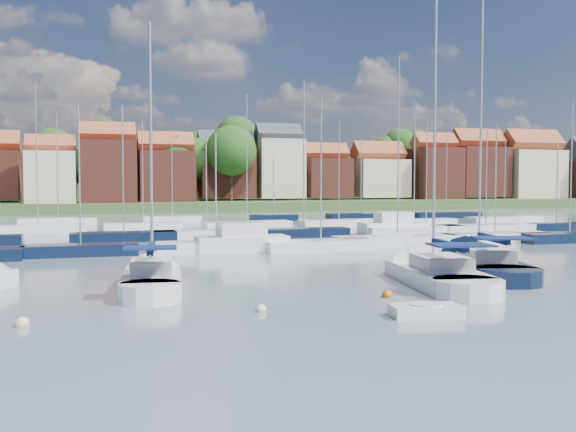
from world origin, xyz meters
name	(u,v)px	position (x,y,z in m)	size (l,w,h in m)	color
ground	(248,231)	(0.00, 40.00, 0.00)	(260.00, 260.00, 0.00)	#4F636B
sailboat_left	(153,279)	(-13.38, 5.37, 0.36)	(3.99, 10.77, 14.35)	silver
sailboat_centre	(426,273)	(1.15, 3.25, 0.35)	(5.36, 12.92, 16.99)	silver
sailboat_navy	(472,264)	(5.85, 6.01, 0.35)	(6.60, 13.41, 17.88)	black
tender	(426,311)	(-3.75, -5.48, 0.23)	(2.93, 1.68, 0.60)	silver
buoy_a	(22,326)	(-18.84, -2.65, 0.00)	(0.52, 0.52, 0.52)	beige
buoy_b	(261,312)	(-9.75, -2.68, 0.00)	(0.44, 0.44, 0.44)	beige
buoy_c	(387,297)	(-3.29, -1.08, 0.00)	(0.49, 0.49, 0.49)	#D85914
buoy_d	(494,299)	(1.15, -2.94, 0.00)	(0.43, 0.43, 0.43)	beige
buoy_e	(438,268)	(4.06, 6.98, 0.00)	(0.52, 0.52, 0.52)	#D85914
marina_field	(277,230)	(1.91, 35.15, 0.43)	(79.62, 41.41, 15.93)	silver
far_shore_town	(169,185)	(2.23, 132.67, 4.61)	(212.46, 90.00, 22.27)	#42572B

